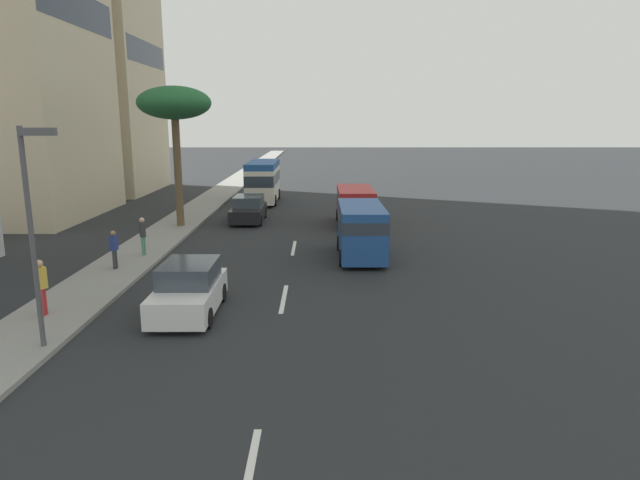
% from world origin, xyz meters
% --- Properties ---
extents(ground_plane, '(198.00, 198.00, 0.00)m').
position_xyz_m(ground_plane, '(31.50, 0.00, 0.00)').
color(ground_plane, '#26282B').
extents(sidewalk_right, '(162.00, 2.74, 0.15)m').
position_xyz_m(sidewalk_right, '(31.50, 7.32, 0.07)').
color(sidewalk_right, gray).
rests_on(sidewalk_right, ground_plane).
extents(lane_stripe_near, '(3.20, 0.16, 0.01)m').
position_xyz_m(lane_stripe_near, '(5.07, 0.00, 0.01)').
color(lane_stripe_near, silver).
rests_on(lane_stripe_near, ground_plane).
extents(lane_stripe_mid, '(3.20, 0.16, 0.01)m').
position_xyz_m(lane_stripe_mid, '(15.25, 0.00, 0.01)').
color(lane_stripe_mid, silver).
rests_on(lane_stripe_mid, ground_plane).
extents(lane_stripe_far, '(3.20, 0.16, 0.01)m').
position_xyz_m(lane_stripe_far, '(23.29, 0.00, 0.01)').
color(lane_stripe_far, silver).
rests_on(lane_stripe_far, ground_plane).
extents(car_lead, '(4.13, 1.93, 1.69)m').
position_xyz_m(car_lead, '(13.75, 3.01, 0.80)').
color(car_lead, white).
rests_on(car_lead, ground_plane).
extents(car_second, '(4.47, 1.96, 1.60)m').
position_xyz_m(car_second, '(30.80, 3.18, 0.76)').
color(car_second, black).
rests_on(car_second, ground_plane).
extents(minibus_third, '(6.65, 2.29, 3.16)m').
position_xyz_m(minibus_third, '(39.15, 3.06, 1.73)').
color(minibus_third, silver).
rests_on(minibus_third, ground_plane).
extents(van_fourth, '(5.10, 2.23, 2.23)m').
position_xyz_m(van_fourth, '(29.62, -3.47, 1.29)').
color(van_fourth, '#A51E1E').
rests_on(van_fourth, ground_plane).
extents(van_fifth, '(5.02, 2.12, 2.45)m').
position_xyz_m(van_fifth, '(21.32, -3.21, 1.40)').
color(van_fifth, '#1E478C').
rests_on(van_fifth, ground_plane).
extents(pedestrian_near_lamp, '(0.39, 0.36, 1.82)m').
position_xyz_m(pedestrian_near_lamp, '(13.16, 7.53, 1.17)').
color(pedestrian_near_lamp, red).
rests_on(pedestrian_near_lamp, sidewalk_right).
extents(pedestrian_mid_block, '(0.36, 0.28, 1.63)m').
position_xyz_m(pedestrian_mid_block, '(18.84, 7.30, 1.04)').
color(pedestrian_mid_block, '#333338').
rests_on(pedestrian_mid_block, sidewalk_right).
extents(pedestrian_by_tree, '(0.39, 0.35, 1.75)m').
position_xyz_m(pedestrian_by_tree, '(21.28, 6.86, 1.12)').
color(pedestrian_by_tree, '#4C8C66').
rests_on(pedestrian_by_tree, sidewalk_right).
extents(palm_tree, '(4.16, 4.16, 8.02)m').
position_xyz_m(palm_tree, '(28.63, 6.95, 7.09)').
color(palm_tree, brown).
rests_on(palm_tree, sidewalk_right).
extents(street_lamp, '(0.24, 0.97, 5.96)m').
position_xyz_m(street_lamp, '(10.69, 6.23, 3.89)').
color(street_lamp, '#4C4C51').
rests_on(street_lamp, sidewalk_right).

